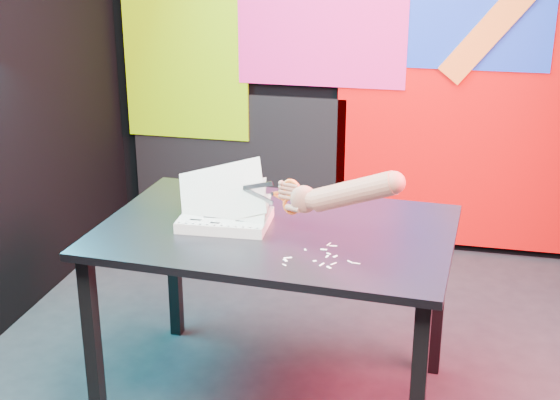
# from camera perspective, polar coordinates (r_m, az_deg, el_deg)

# --- Properties ---
(room) EXTENTS (3.01, 3.01, 2.71)m
(room) POSITION_cam_1_polar(r_m,az_deg,el_deg) (2.93, 2.93, 10.14)
(room) COLOR black
(room) RESTS_ON ground
(backdrop) EXTENTS (2.88, 0.05, 2.08)m
(backdrop) POSITION_cam_1_polar(r_m,az_deg,el_deg) (4.42, 7.01, 8.20)
(backdrop) COLOR red
(backdrop) RESTS_ON ground
(work_table) EXTENTS (1.36, 0.95, 0.75)m
(work_table) POSITION_cam_1_polar(r_m,az_deg,el_deg) (2.96, -0.29, -3.47)
(work_table) COLOR black
(work_table) RESTS_ON ground
(printout_stack) EXTENTS (0.38, 0.26, 0.26)m
(printout_stack) POSITION_cam_1_polar(r_m,az_deg,el_deg) (2.96, -4.04, -1.34)
(printout_stack) COLOR silver
(printout_stack) RESTS_ON work_table
(scissors) EXTENTS (0.24, 0.08, 0.14)m
(scissors) POSITION_cam_1_polar(r_m,az_deg,el_deg) (2.84, 0.53, 0.28)
(scissors) COLOR #B0B1B4
(scissors) RESTS_ON printout_stack
(hand_forearm) EXTENTS (0.46, 0.18, 0.21)m
(hand_forearm) POSITION_cam_1_polar(r_m,az_deg,el_deg) (2.73, 4.79, 0.53)
(hand_forearm) COLOR #AB6242
(hand_forearm) RESTS_ON work_table
(paper_clippings) EXTENTS (0.26, 0.23, 0.00)m
(paper_clippings) POSITION_cam_1_polar(r_m,az_deg,el_deg) (2.69, 3.02, -4.18)
(paper_clippings) COLOR white
(paper_clippings) RESTS_ON work_table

